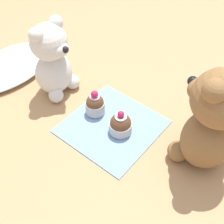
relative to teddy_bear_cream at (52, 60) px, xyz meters
The scene contains 7 objects.
ground_plane 0.24m from the teddy_bear_cream, 92.78° to the right, with size 4.00×4.00×0.00m, color tan.
knitted_placemat 0.24m from the teddy_bear_cream, 92.78° to the right, with size 0.23×0.23×0.01m, color #7A9ED1.
tulle_cloth 0.20m from the teddy_bear_cream, 99.35° to the left, with size 0.31×0.19×0.03m, color silver.
teddy_bear_cream is the anchor object (origin of this frame).
teddy_bear_tan 0.44m from the teddy_bear_cream, 83.69° to the right, with size 0.15×0.15×0.27m.
cupcake_near_cream_bear 0.17m from the teddy_bear_cream, 90.18° to the right, with size 0.05×0.05×0.07m.
cupcake_near_tan_bear 0.25m from the teddy_bear_cream, 92.35° to the right, with size 0.06×0.06×0.07m.
Camera 1 is at (-0.41, -0.34, 0.62)m, focal length 50.00 mm.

